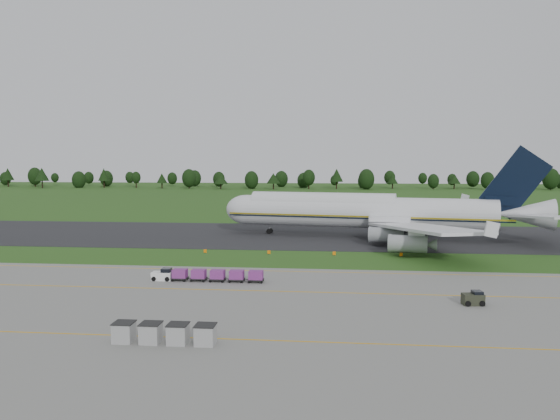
# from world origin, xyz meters

# --- Properties ---
(ground) EXTENTS (600.00, 600.00, 0.00)m
(ground) POSITION_xyz_m (0.00, 0.00, 0.00)
(ground) COLOR #244C16
(ground) RESTS_ON ground
(apron) EXTENTS (300.00, 52.00, 0.06)m
(apron) POSITION_xyz_m (0.00, -34.00, 0.03)
(apron) COLOR slate
(apron) RESTS_ON ground
(taxiway) EXTENTS (300.00, 40.00, 0.08)m
(taxiway) POSITION_xyz_m (0.00, 28.00, 0.04)
(taxiway) COLOR black
(taxiway) RESTS_ON ground
(apron_markings) EXTENTS (300.00, 30.20, 0.01)m
(apron_markings) POSITION_xyz_m (0.00, -26.98, 0.06)
(apron_markings) COLOR orange
(apron_markings) RESTS_ON apron
(tree_line) EXTENTS (522.13, 22.06, 11.76)m
(tree_line) POSITION_xyz_m (12.33, 220.49, 6.13)
(tree_line) COLOR black
(tree_line) RESTS_ON ground
(aircraft) EXTENTS (66.78, 63.92, 18.68)m
(aircraft) POSITION_xyz_m (14.54, 26.21, 5.33)
(aircraft) COLOR silver
(aircraft) RESTS_ON ground
(baggage_train) EXTENTS (14.77, 1.57, 1.51)m
(baggage_train) POSITION_xyz_m (-9.48, -17.45, 0.87)
(baggage_train) COLOR white
(baggage_train) RESTS_ON apron
(utility_cart) EXTENTS (2.37, 1.60, 1.23)m
(utility_cart) POSITION_xyz_m (22.24, -26.06, 0.66)
(utility_cart) COLOR #292C1F
(utility_cart) RESTS_ON apron
(uld_row) EXTENTS (8.96, 1.76, 1.74)m
(uld_row) POSITION_xyz_m (-7.33, -41.62, 0.93)
(uld_row) COLOR #989898
(uld_row) RESTS_ON apron
(edge_markers) EXTENTS (33.49, 0.30, 0.60)m
(edge_markers) POSITION_xyz_m (1.65, 4.43, 0.27)
(edge_markers) COLOR orange
(edge_markers) RESTS_ON ground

